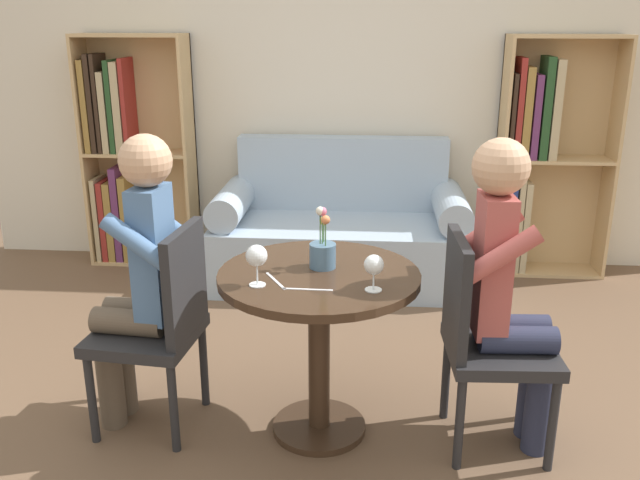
# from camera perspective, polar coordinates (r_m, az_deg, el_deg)

# --- Properties ---
(ground_plane) EXTENTS (16.00, 16.00, 0.00)m
(ground_plane) POSITION_cam_1_polar(r_m,az_deg,el_deg) (3.04, -0.08, -15.65)
(ground_plane) COLOR brown
(back_wall) EXTENTS (5.20, 0.05, 2.70)m
(back_wall) POSITION_cam_1_polar(r_m,az_deg,el_deg) (4.74, 2.10, 14.11)
(back_wall) COLOR silver
(back_wall) RESTS_ON ground_plane
(round_table) EXTENTS (0.81, 0.81, 0.73)m
(round_table) POSITION_cam_1_polar(r_m,az_deg,el_deg) (2.77, -0.08, -6.11)
(round_table) COLOR #382619
(round_table) RESTS_ON ground_plane
(couch) EXTENTS (1.65, 0.80, 0.92)m
(couch) POSITION_cam_1_polar(r_m,az_deg,el_deg) (4.52, 1.71, 0.47)
(couch) COLOR #9EB2C6
(couch) RESTS_ON ground_plane
(bookshelf_left) EXTENTS (0.74, 0.28, 1.59)m
(bookshelf_left) POSITION_cam_1_polar(r_m,az_deg,el_deg) (4.97, -16.01, 6.85)
(bookshelf_left) COLOR tan
(bookshelf_left) RESTS_ON ground_plane
(bookshelf_right) EXTENTS (0.74, 0.28, 1.59)m
(bookshelf_right) POSITION_cam_1_polar(r_m,az_deg,el_deg) (4.79, 18.01, 6.71)
(bookshelf_right) COLOR tan
(bookshelf_right) RESTS_ON ground_plane
(chair_left) EXTENTS (0.46, 0.46, 0.90)m
(chair_left) POSITION_cam_1_polar(r_m,az_deg,el_deg) (2.91, -13.23, -6.61)
(chair_left) COLOR #232326
(chair_left) RESTS_ON ground_plane
(chair_right) EXTENTS (0.44, 0.44, 0.90)m
(chair_right) POSITION_cam_1_polar(r_m,az_deg,el_deg) (2.80, 13.60, -7.76)
(chair_right) COLOR #232326
(chair_right) RESTS_ON ground_plane
(person_left) EXTENTS (0.44, 0.37, 1.27)m
(person_left) POSITION_cam_1_polar(r_m,az_deg,el_deg) (2.88, -15.03, -2.98)
(person_left) COLOR brown
(person_left) RESTS_ON ground_plane
(person_right) EXTENTS (0.43, 0.35, 1.28)m
(person_right) POSITION_cam_1_polar(r_m,az_deg,el_deg) (2.74, 15.64, -3.92)
(person_right) COLOR #282D47
(person_right) RESTS_ON ground_plane
(wine_glass_left) EXTENTS (0.08, 0.08, 0.16)m
(wine_glass_left) POSITION_cam_1_polar(r_m,az_deg,el_deg) (2.55, -5.36, -1.43)
(wine_glass_left) COLOR white
(wine_glass_left) RESTS_ON round_table
(wine_glass_right) EXTENTS (0.08, 0.08, 0.14)m
(wine_glass_right) POSITION_cam_1_polar(r_m,az_deg,el_deg) (2.50, 4.57, -2.20)
(wine_glass_right) COLOR white
(wine_glass_right) RESTS_ON round_table
(flower_vase) EXTENTS (0.11, 0.11, 0.26)m
(flower_vase) POSITION_cam_1_polar(r_m,az_deg,el_deg) (2.73, 0.23, -0.85)
(flower_vase) COLOR slate
(flower_vase) RESTS_ON round_table
(knife_left_setting) EXTENTS (0.10, 0.17, 0.00)m
(knife_left_setting) POSITION_cam_1_polar(r_m,az_deg,el_deg) (2.62, -3.75, -3.46)
(knife_left_setting) COLOR silver
(knife_left_setting) RESTS_ON round_table
(fork_left_setting) EXTENTS (0.19, 0.02, 0.00)m
(fork_left_setting) POSITION_cam_1_polar(r_m,az_deg,el_deg) (2.54, -1.05, -4.18)
(fork_left_setting) COLOR silver
(fork_left_setting) RESTS_ON round_table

